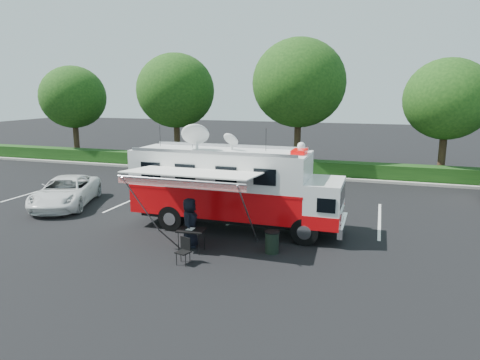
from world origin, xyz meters
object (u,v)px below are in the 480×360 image
Objects in this scene: command_truck at (234,187)px; white_suv at (67,206)px; folding_table at (191,231)px; trash_bin at (272,242)px.

white_suv is at bearing 175.01° from command_truck.
folding_table is (8.25, -3.62, 0.74)m from white_suv.
folding_table reaches higher than white_suv.
command_truck is at bearing -26.08° from white_suv.
folding_table is at bearing -101.76° from command_truck.
trash_bin is (2.08, -2.12, -1.34)m from command_truck.
command_truck is 1.70× the size of white_suv.
command_truck is 3.26m from trash_bin.
white_suv is 5.06× the size of folding_table.
white_suv is at bearing 165.19° from trash_bin.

